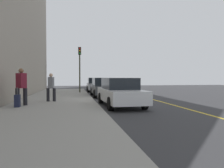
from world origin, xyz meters
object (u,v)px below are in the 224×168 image
object	(u,v)px
parked_car_silver	(96,85)
pedestrian_grey_coat	(51,86)
rolling_suitcase	(17,101)
parked_car_white	(120,92)
parked_car_charcoal	(103,87)
traffic_light_pole	(80,62)
pedestrian_burgundy_coat	(21,86)

from	to	relation	value
parked_car_silver	pedestrian_grey_coat	distance (m)	11.45
pedestrian_grey_coat	rolling_suitcase	bearing A→B (deg)	-29.68
parked_car_silver	parked_car_white	size ratio (longest dim) A/B	0.95
parked_car_charcoal	traffic_light_pole	world-z (taller)	traffic_light_pole
pedestrian_burgundy_coat	pedestrian_grey_coat	bearing A→B (deg)	145.03
traffic_light_pole	rolling_suitcase	size ratio (longest dim) A/B	4.48
parked_car_silver	pedestrian_grey_coat	world-z (taller)	pedestrian_grey_coat
traffic_light_pole	pedestrian_burgundy_coat	bearing A→B (deg)	-18.80
pedestrian_grey_coat	traffic_light_pole	distance (m)	7.88
pedestrian_burgundy_coat	rolling_suitcase	size ratio (longest dim) A/B	1.96
parked_car_silver	traffic_light_pole	world-z (taller)	traffic_light_pole
traffic_light_pole	rolling_suitcase	xyz separation A→B (m)	(9.70, -3.19, -2.56)
parked_car_charcoal	parked_car_white	world-z (taller)	same
parked_car_white	traffic_light_pole	distance (m)	9.47
parked_car_charcoal	pedestrian_grey_coat	world-z (taller)	pedestrian_grey_coat
pedestrian_grey_coat	parked_car_charcoal	bearing A→B (deg)	140.64
parked_car_silver	rolling_suitcase	distance (m)	14.07
pedestrian_grey_coat	pedestrian_burgundy_coat	world-z (taller)	pedestrian_burgundy_coat
parked_car_white	parked_car_charcoal	bearing A→B (deg)	-179.51
parked_car_charcoal	rolling_suitcase	world-z (taller)	parked_car_charcoal
parked_car_charcoal	rolling_suitcase	bearing A→B (deg)	-36.34
parked_car_white	pedestrian_burgundy_coat	bearing A→B (deg)	-88.13
parked_car_silver	rolling_suitcase	world-z (taller)	parked_car_silver
pedestrian_burgundy_coat	traffic_light_pole	world-z (taller)	traffic_light_pole
parked_car_silver	parked_car_white	bearing A→B (deg)	0.22
rolling_suitcase	pedestrian_grey_coat	bearing A→B (deg)	150.32
parked_car_white	parked_car_silver	bearing A→B (deg)	-179.78
pedestrian_grey_coat	traffic_light_pole	bearing A→B (deg)	165.75
parked_car_silver	pedestrian_grey_coat	xyz separation A→B (m)	(10.83, -3.71, 0.26)
parked_car_silver	pedestrian_burgundy_coat	world-z (taller)	pedestrian_burgundy_coat
traffic_light_pole	rolling_suitcase	bearing A→B (deg)	-18.22
parked_car_silver	parked_car_white	xyz separation A→B (m)	(12.45, 0.05, 0.00)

